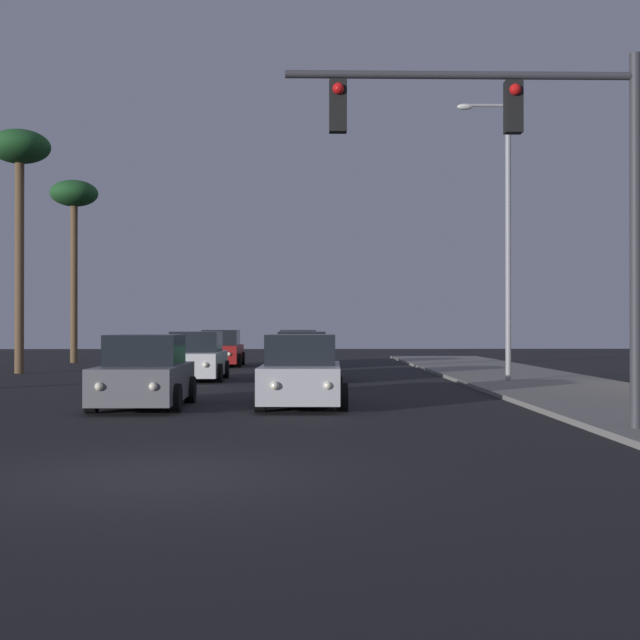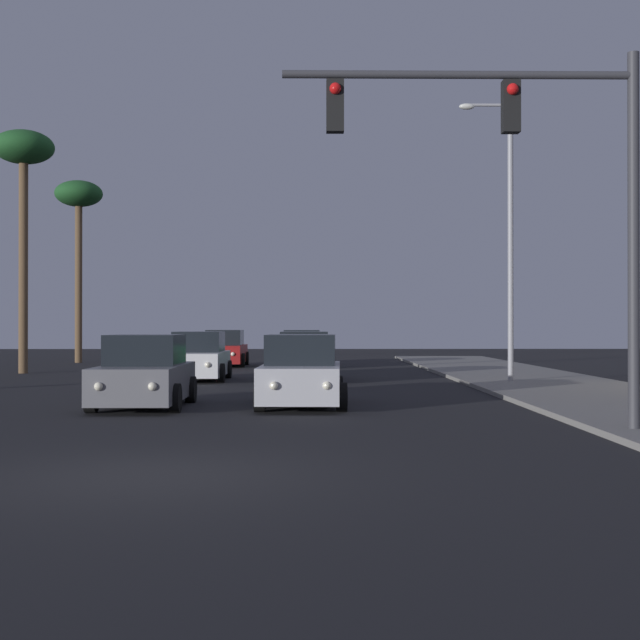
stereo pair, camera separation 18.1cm
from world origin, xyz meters
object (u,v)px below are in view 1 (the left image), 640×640
object	(u,v)px
street_lamp	(504,225)
car_red	(221,350)
traffic_light_mast	(538,165)
car_white	(196,358)
car_black	(302,358)
palm_tree_mid	(20,162)
car_silver	(301,374)
palm_tree_far	(74,204)
car_grey	(144,374)
car_green	(298,350)

from	to	relation	value
street_lamp	car_red	bearing A→B (deg)	128.47
traffic_light_mast	car_white	bearing A→B (deg)	116.55
car_black	traffic_light_mast	size ratio (longest dim) A/B	0.66
car_white	palm_tree_mid	world-z (taller)	palm_tree_mid
car_silver	car_white	bearing A→B (deg)	-67.72
street_lamp	palm_tree_far	size ratio (longest dim) A/B	0.97
car_black	street_lamp	bearing A→B (deg)	163.25
car_red	car_grey	xyz separation A→B (m)	(0.10, -20.67, 0.00)
car_red	car_black	bearing A→B (deg)	109.64
palm_tree_mid	car_red	bearing A→B (deg)	39.13
car_red	street_lamp	size ratio (longest dim) A/B	0.48
car_silver	car_black	bearing A→B (deg)	-88.08
car_red	traffic_light_mast	xyz separation A→B (m)	(7.81, -26.05, 3.90)
car_white	car_black	size ratio (longest dim) A/B	1.00
car_black	street_lamp	xyz separation A→B (m)	(6.49, -2.04, 4.36)
car_white	car_green	distance (m)	10.31
car_silver	car_grey	world-z (taller)	same
car_red	palm_tree_far	distance (m)	11.38
car_silver	car_green	bearing A→B (deg)	-87.43
car_grey	palm_tree_mid	bearing A→B (deg)	-62.72
car_silver	car_red	bearing A→B (deg)	-77.60
car_grey	car_green	bearing A→B (deg)	-99.73
car_red	street_lamp	distance (m)	17.03
car_grey	palm_tree_mid	size ratio (longest dim) A/B	0.45
car_white	car_silver	xyz separation A→B (m)	(3.62, -9.84, 0.00)
palm_tree_far	car_green	bearing A→B (deg)	-23.29
palm_tree_mid	palm_tree_far	bearing A→B (deg)	92.30
car_red	palm_tree_far	bearing A→B (deg)	-26.49
car_red	palm_tree_mid	bearing A→B (deg)	39.71
street_lamp	palm_tree_far	xyz separation A→B (m)	(-18.04, 16.88, 2.92)
car_red	car_grey	size ratio (longest dim) A/B	1.00
palm_tree_far	car_white	bearing A→B (deg)	-61.59
car_black	car_green	bearing A→B (deg)	-88.21
car_red	car_white	size ratio (longest dim) A/B	1.00
car_silver	street_lamp	size ratio (longest dim) A/B	0.48
car_green	car_black	bearing A→B (deg)	89.76
car_green	street_lamp	size ratio (longest dim) A/B	0.48
car_silver	car_grey	distance (m)	3.63
car_white	palm_tree_far	xyz separation A→B (m)	(-7.90, 14.60, 7.28)
car_silver	car_green	world-z (taller)	same
street_lamp	car_grey	bearing A→B (deg)	-142.54
car_black	palm_tree_mid	distance (m)	14.33
car_green	car_grey	bearing A→B (deg)	78.71
palm_tree_far	car_silver	bearing A→B (deg)	-64.77
car_silver	street_lamp	bearing A→B (deg)	-128.68
car_green	palm_tree_mid	bearing A→B (deg)	23.68
car_green	street_lamp	world-z (taller)	street_lamp
car_black	palm_tree_mid	world-z (taller)	palm_tree_mid
car_black	palm_tree_far	distance (m)	20.16
car_green	palm_tree_far	distance (m)	14.34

